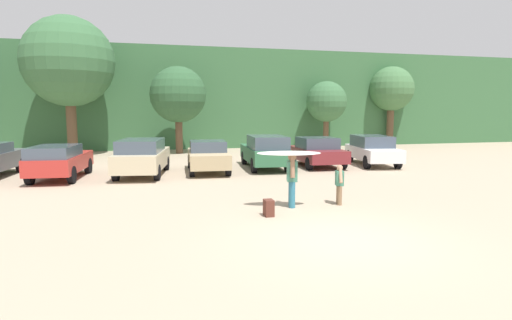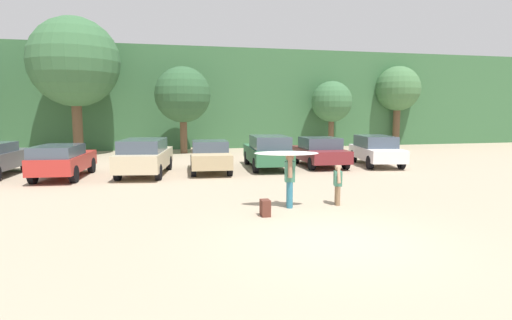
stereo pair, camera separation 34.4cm
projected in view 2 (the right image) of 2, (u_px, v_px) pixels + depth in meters
The scene contains 16 objects.
ground_plane at pixel (337, 240), 9.18m from camera, with size 120.00×120.00×0.00m, color tan.
hillside_ridge at pixel (202, 100), 36.61m from camera, with size 108.00×12.00×7.53m, color #38663D.
tree_center_left at pixel (74, 63), 26.04m from camera, with size 5.57×5.57×8.66m.
tree_far_left at pixel (183, 95), 27.54m from camera, with size 3.70×3.70×5.75m.
tree_far_right at pixel (332, 102), 31.44m from camera, with size 3.08×3.08×5.07m.
tree_right at pixel (398, 89), 33.65m from camera, with size 3.60×3.60×6.42m.
parked_car_red at pixel (62, 160), 17.43m from camera, with size 2.08×4.31×1.45m.
parked_car_champagne at pixel (145, 156), 18.40m from camera, with size 2.56×4.83×1.61m.
parked_car_tan at pixel (210, 156), 19.41m from camera, with size 2.03×4.26×1.45m.
parked_car_forest_green at pixel (268, 151), 20.44m from camera, with size 2.15×4.89×1.65m.
parked_car_maroon at pixel (320, 152), 21.29m from camera, with size 2.10×4.11×1.49m.
parked_car_white at pixel (376, 150), 21.72m from camera, with size 2.50×4.58×1.54m.
person_adult at pixel (290, 177), 12.25m from camera, with size 0.39×0.67×1.61m.
person_child at pixel (338, 182), 12.57m from camera, with size 0.29×0.55×1.22m.
surfboard_white at pixel (286, 153), 12.01m from camera, with size 1.94×0.90×0.14m.
backpack_dropped at pixel (265, 208), 11.26m from camera, with size 0.24×0.34×0.45m.
Camera 2 is at (-3.77, -8.26, 2.84)m, focal length 29.18 mm.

